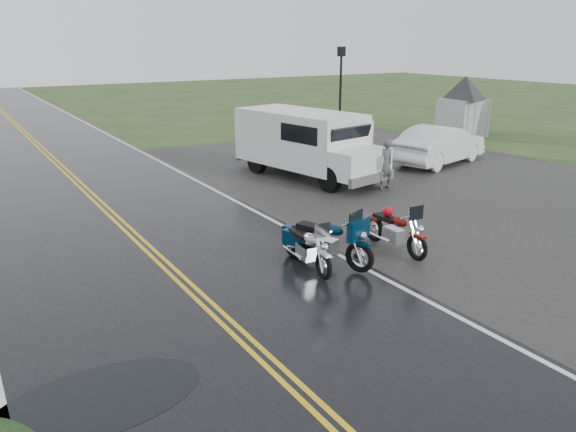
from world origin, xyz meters
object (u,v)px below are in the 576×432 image
object	(u,v)px
sedan_white	(440,145)
van_white	(330,156)
motorcycle_teal	(360,245)
motorcycle_silver	(324,255)
motorcycle_red	(418,237)
person_at_van	(385,165)
lamp_post_far_right	(340,96)
visitor_center	(465,91)

from	to	relation	value
sedan_white	van_white	bearing A→B (deg)	87.35
motorcycle_teal	motorcycle_silver	xyz separation A→B (m)	(-0.90, 0.10, -0.09)
van_white	motorcycle_red	bearing A→B (deg)	-118.47
motorcycle_red	motorcycle_teal	distance (m)	1.59
person_at_van	lamp_post_far_right	size ratio (longest dim) A/B	0.37
motorcycle_teal	lamp_post_far_right	size ratio (longest dim) A/B	0.50
van_white	sedan_white	world-z (taller)	van_white
visitor_center	lamp_post_far_right	distance (m)	7.25
motorcycle_teal	van_white	distance (m)	7.09
person_at_van	sedan_white	size ratio (longest dim) A/B	0.36
person_at_van	sedan_white	bearing A→B (deg)	-156.80
person_at_van	lamp_post_far_right	world-z (taller)	lamp_post_far_right
motorcycle_red	visitor_center	bearing A→B (deg)	40.46
motorcycle_red	motorcycle_teal	size ratio (longest dim) A/B	0.91
motorcycle_silver	visitor_center	bearing A→B (deg)	39.58
motorcycle_teal	motorcycle_silver	size ratio (longest dim) A/B	1.14
motorcycle_red	motorcycle_teal	bearing A→B (deg)	175.76
van_white	person_at_van	size ratio (longest dim) A/B	3.65
visitor_center	motorcycle_teal	bearing A→B (deg)	-144.27
person_at_van	motorcycle_red	bearing A→B (deg)	55.79
motorcycle_silver	lamp_post_far_right	distance (m)	16.86
lamp_post_far_right	motorcycle_silver	bearing A→B (deg)	-127.83
motorcycle_red	person_at_van	world-z (taller)	person_at_van
sedan_white	lamp_post_far_right	world-z (taller)	lamp_post_far_right
motorcycle_red	person_at_van	xyz separation A→B (m)	(3.84, 5.57, 0.23)
motorcycle_red	sedan_white	distance (m)	11.43
sedan_white	person_at_van	bearing A→B (deg)	98.96
motorcycle_teal	visitor_center	bearing A→B (deg)	14.24
sedan_white	lamp_post_far_right	size ratio (longest dim) A/B	1.02
person_at_van	lamp_post_far_right	xyz separation A→B (m)	(3.96, 7.94, 1.50)
lamp_post_far_right	van_white	bearing A→B (deg)	-128.65
motorcycle_teal	person_at_van	size ratio (longest dim) A/B	1.36
motorcycle_silver	person_at_van	xyz separation A→B (m)	(6.32, 5.30, 0.26)
motorcycle_red	van_white	size ratio (longest dim) A/B	0.34
visitor_center	van_white	world-z (taller)	visitor_center
visitor_center	motorcycle_teal	world-z (taller)	visitor_center
person_at_van	visitor_center	bearing A→B (deg)	-149.36
motorcycle_teal	person_at_van	xyz separation A→B (m)	(5.42, 5.41, 0.17)
motorcycle_silver	person_at_van	bearing A→B (deg)	45.50
person_at_van	motorcycle_teal	bearing A→B (deg)	45.32
visitor_center	motorcycle_red	xyz separation A→B (m)	(-14.90, -12.01, -1.75)
motorcycle_silver	van_white	size ratio (longest dim) A/B	0.33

